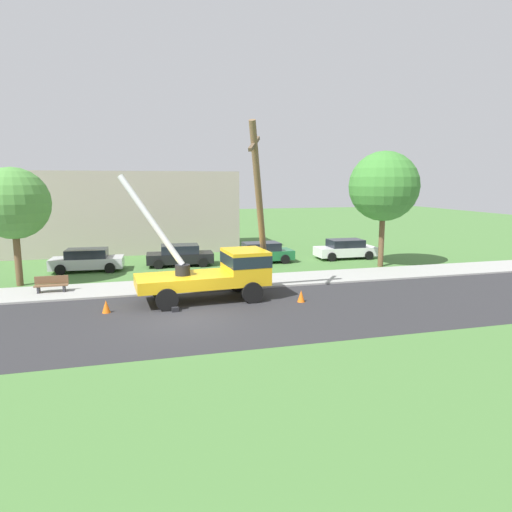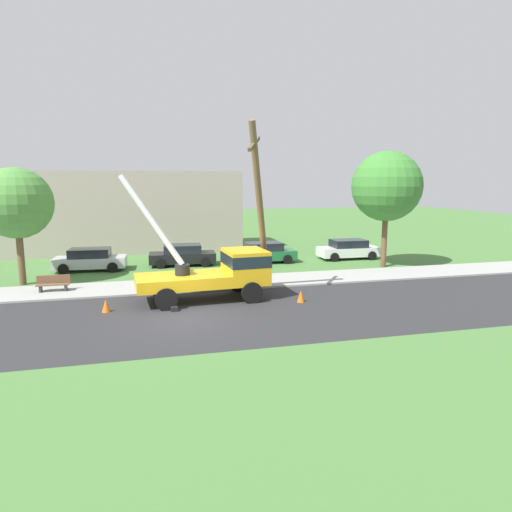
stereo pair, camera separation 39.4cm
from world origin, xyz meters
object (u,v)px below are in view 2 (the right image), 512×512
Objects in this scene: leaning_utility_pole at (260,208)px; parked_sedan_black at (182,255)px; traffic_cone_ahead at (301,296)px; roadside_tree_far at (16,203)px; parked_sedan_silver at (90,260)px; parked_sedan_green at (264,253)px; roadside_tree_near at (387,187)px; utility_truck at (219,270)px; traffic_cone_behind at (106,306)px; parked_sedan_white at (348,249)px; park_bench at (53,284)px.

leaning_utility_pole is 9.96m from parked_sedan_black.
leaning_utility_pole is 4.80m from traffic_cone_ahead.
roadside_tree_far is (-13.66, 7.22, 4.19)m from traffic_cone_ahead.
parked_sedan_silver is at bearing 45.89° from roadside_tree_far.
roadside_tree_near is (7.32, -3.48, 4.59)m from parked_sedan_green.
leaning_utility_pole reaches higher than utility_truck.
parked_sedan_green is at bearing 84.47° from traffic_cone_ahead.
parked_sedan_green is at bearing 0.17° from parked_sedan_silver.
utility_truck is 0.82× the size of leaning_utility_pole.
parked_sedan_green reaches higher than traffic_cone_behind.
roadside_tree_far is at bearing -158.02° from parked_sedan_black.
parked_sedan_white is (8.90, 8.43, -3.62)m from leaning_utility_pole.
parked_sedan_black is at bearing 96.02° from utility_truck.
parked_sedan_white is at bearing 16.81° from park_bench.
traffic_cone_ahead is at bearing -27.85° from roadside_tree_far.
leaning_utility_pole is 12.83m from parked_sedan_silver.
leaning_utility_pole is 15.13× the size of traffic_cone_behind.
parked_sedan_white is 19.99m from park_bench.
parked_sedan_black is 9.34m from park_bench.
parked_sedan_white is at bearing 0.13° from parked_sedan_green.
traffic_cone_behind is 0.09× the size of roadside_tree_far.
parked_sedan_silver is 17.92m from parked_sedan_white.
park_bench is at bearing 165.50° from leaning_utility_pole.
park_bench reaches higher than traffic_cone_behind.
utility_truck is at bearing -140.88° from parked_sedan_white.
parked_sedan_silver and parked_sedan_black have the same top height.
parked_sedan_white is 0.69× the size of roadside_tree_far.
parked_sedan_green and parked_sedan_white have the same top height.
parked_sedan_white is at bearing -1.46° from parked_sedan_black.
parked_sedan_silver is 1.02× the size of parked_sedan_white.
utility_truck is 1.56× the size of parked_sedan_white.
traffic_cone_ahead is 16.01m from roadside_tree_far.
leaning_utility_pole is 13.24m from roadside_tree_far.
traffic_cone_behind is (-7.38, -1.61, -4.05)m from leaning_utility_pole.
parked_sedan_white is (7.46, 10.57, 0.43)m from traffic_cone_ahead.
utility_truck reaches higher than parked_sedan_silver.
roadside_tree_near is at bearing -0.35° from roadside_tree_far.
parked_sedan_green is 0.58× the size of roadside_tree_near.
utility_truck reaches higher than parked_sedan_white.
park_bench is at bearing 158.20° from utility_truck.
leaning_utility_pole is at bearing -42.88° from parked_sedan_silver.
utility_truck is 9.39m from parked_sedan_black.
roadside_tree_near is at bearing 20.89° from traffic_cone_behind.
park_bench is (-1.21, -5.73, -0.25)m from parked_sedan_silver.
roadside_tree_near is (17.15, 6.55, 5.02)m from traffic_cone_behind.
roadside_tree_far is (-9.07, -3.66, 3.75)m from parked_sedan_black.
park_bench is (-11.67, 4.79, 0.18)m from traffic_cone_ahead.
traffic_cone_ahead is at bearing -56.18° from leaning_utility_pole.
parked_sedan_black reaches higher than park_bench.
leaning_utility_pole reaches higher than parked_sedan_green.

